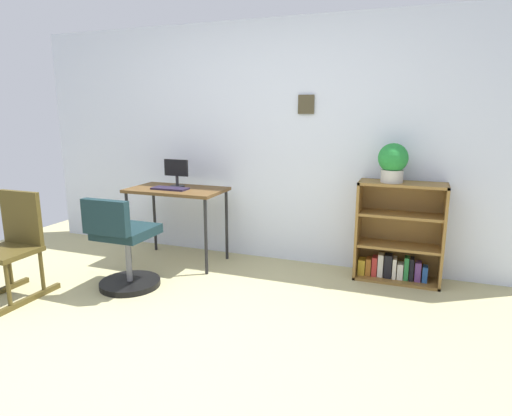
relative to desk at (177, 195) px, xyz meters
name	(u,v)px	position (x,y,z in m)	size (l,w,h in m)	color
ground_plane	(148,362)	(0.77, -1.67, -0.68)	(6.24, 6.24, 0.00)	tan
wall_back	(266,144)	(0.77, 0.48, 0.49)	(5.20, 0.12, 2.36)	silver
desk	(177,195)	(0.00, 0.00, 0.00)	(0.94, 0.54, 0.75)	brown
monitor	(176,172)	(-0.05, 0.08, 0.22)	(0.26, 0.15, 0.28)	#262628
keyboard	(170,189)	(-0.03, -0.07, 0.08)	(0.36, 0.15, 0.02)	#231B32
office_chair	(124,248)	(-0.06, -0.78, -0.32)	(0.52, 0.55, 0.82)	black
rocking_chair	(13,245)	(-0.80, -1.22, -0.24)	(0.42, 0.64, 0.87)	#493C19
bookshelf_low	(398,237)	(2.10, 0.28, -0.29)	(0.74, 0.30, 0.90)	olive
potted_plant_on_shelf	(393,161)	(2.01, 0.23, 0.39)	(0.25, 0.25, 0.34)	#B7B2A8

